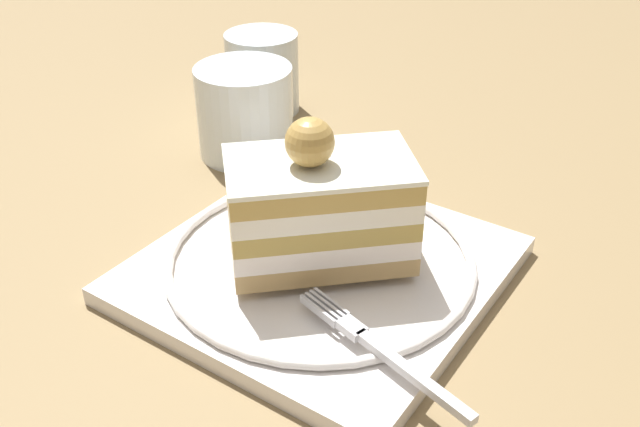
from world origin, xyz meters
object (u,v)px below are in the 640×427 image
Objects in this scene: fork at (377,347)px; drink_glass_near at (245,114)px; dessert_plate at (320,266)px; cake_slice at (320,206)px; drink_glass_far at (263,77)px.

drink_glass_near is at bearing 52.42° from fork.
dessert_plate is 0.04m from cake_slice.
drink_glass_near is at bearing -152.24° from drink_glass_far.
drink_glass_far is (0.08, 0.04, -0.00)m from drink_glass_near.
drink_glass_far is at bearing 27.76° from drink_glass_near.
fork is at bearing -127.58° from drink_glass_near.
fork is (-0.06, -0.07, 0.01)m from dessert_plate.
fork is at bearing -133.46° from drink_glass_far.
dessert_plate is 1.75× the size of fork.
dessert_plate is 1.66× the size of cake_slice.
dessert_plate is at bearing -127.40° from drink_glass_near.
cake_slice is 1.05× the size of fork.
fork is at bearing -127.94° from dessert_plate.
drink_glass_near is 0.09m from drink_glass_far.
fork is 0.28m from drink_glass_near.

